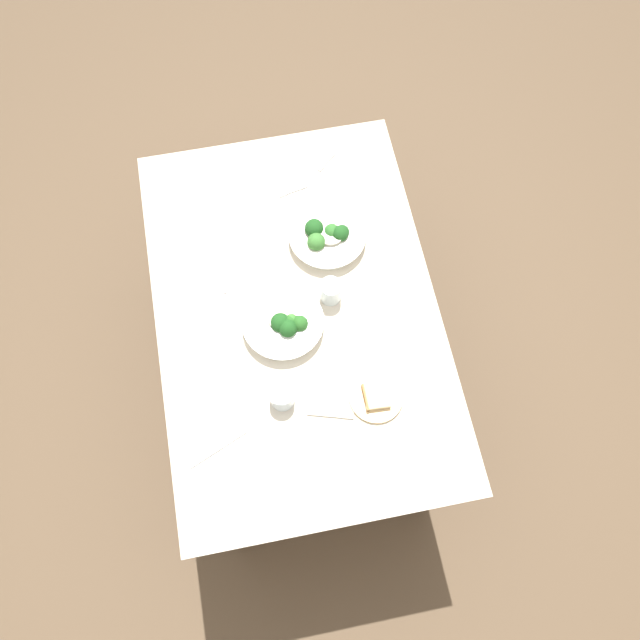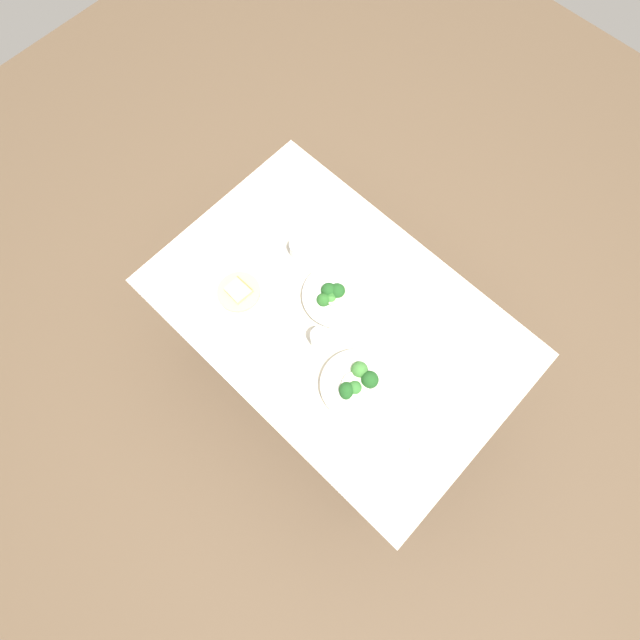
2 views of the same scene
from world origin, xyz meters
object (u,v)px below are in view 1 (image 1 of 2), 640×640
(water_glass_center, at_px, (282,396))
(bread_side_plate, at_px, (376,397))
(fork_by_far_bowl, at_px, (292,192))
(broccoli_bowl_near, at_px, (284,323))
(table_knife_left, at_px, (219,449))
(broccoli_bowl_far, at_px, (327,236))
(napkin_folded_upper, at_px, (333,392))
(fork_by_near_bowl, at_px, (327,162))
(table_knife_right, at_px, (216,268))
(water_glass_side, at_px, (331,291))

(water_glass_center, bearing_deg, bread_side_plate, 80.18)
(water_glass_center, xyz_separation_m, fork_by_far_bowl, (-0.77, 0.17, -0.04))
(broccoli_bowl_near, xyz_separation_m, table_knife_left, (0.37, -0.27, -0.03))
(fork_by_far_bowl, height_order, table_knife_left, same)
(broccoli_bowl_far, bearing_deg, table_knife_left, -35.62)
(water_glass_center, distance_m, napkin_folded_upper, 0.17)
(bread_side_plate, relative_size, fork_by_far_bowl, 1.62)
(broccoli_bowl_near, bearing_deg, fork_by_near_bowl, 156.65)
(fork_by_far_bowl, xyz_separation_m, table_knife_left, (0.89, -0.39, -0.00))
(fork_by_far_bowl, height_order, napkin_folded_upper, napkin_folded_upper)
(table_knife_right, xyz_separation_m, napkin_folded_upper, (0.52, 0.31, 0.00))
(broccoli_bowl_near, bearing_deg, table_knife_left, -36.60)
(bread_side_plate, bearing_deg, napkin_folded_upper, -108.08)
(table_knife_left, bearing_deg, broccoli_bowl_near, 30.39)
(bread_side_plate, relative_size, napkin_folded_upper, 1.06)
(broccoli_bowl_far, height_order, fork_by_near_bowl, broccoli_bowl_far)
(table_knife_right, height_order, napkin_folded_upper, napkin_folded_upper)
(table_knife_left, bearing_deg, water_glass_side, 22.02)
(water_glass_side, distance_m, table_knife_left, 0.63)
(bread_side_plate, bearing_deg, broccoli_bowl_far, -176.12)
(table_knife_left, xyz_separation_m, napkin_folded_upper, (-0.11, 0.39, 0.00))
(broccoli_bowl_near, relative_size, fork_by_near_bowl, 3.00)
(bread_side_plate, height_order, fork_by_near_bowl, bread_side_plate)
(broccoli_bowl_far, height_order, bread_side_plate, broccoli_bowl_far)
(broccoli_bowl_far, distance_m, table_knife_right, 0.40)
(bread_side_plate, xyz_separation_m, napkin_folded_upper, (-0.04, -0.13, -0.01))
(bread_side_plate, distance_m, fork_by_near_bowl, 0.93)
(broccoli_bowl_near, distance_m, napkin_folded_upper, 0.28)
(water_glass_side, relative_size, napkin_folded_upper, 0.55)
(water_glass_side, bearing_deg, water_glass_center, -34.26)
(bread_side_plate, distance_m, table_knife_left, 0.52)
(broccoli_bowl_near, height_order, table_knife_left, broccoli_bowl_near)
(water_glass_center, height_order, fork_by_near_bowl, water_glass_center)
(water_glass_center, xyz_separation_m, water_glass_side, (-0.33, 0.22, 0.01))
(table_knife_left, xyz_separation_m, table_knife_right, (-0.63, 0.08, 0.00))
(fork_by_far_bowl, bearing_deg, table_knife_right, 28.25)
(fork_by_near_bowl, bearing_deg, broccoli_bowl_near, 24.70)
(water_glass_center, height_order, table_knife_right, water_glass_center)
(bread_side_plate, distance_m, table_knife_right, 0.72)
(broccoli_bowl_near, height_order, fork_by_near_bowl, broccoli_bowl_near)
(bread_side_plate, relative_size, table_knife_right, 0.84)
(broccoli_bowl_far, xyz_separation_m, water_glass_center, (0.55, -0.26, 0.01))
(broccoli_bowl_near, distance_m, fork_by_near_bowl, 0.69)
(fork_by_near_bowl, bearing_deg, napkin_folded_upper, 37.89)
(fork_by_near_bowl, height_order, table_knife_left, same)
(broccoli_bowl_far, relative_size, water_glass_center, 3.43)
(napkin_folded_upper, bearing_deg, bread_side_plate, 71.92)
(water_glass_center, bearing_deg, table_knife_right, -164.04)
(table_knife_right, bearing_deg, fork_by_far_bowl, 120.28)
(fork_by_near_bowl, distance_m, table_knife_left, 1.14)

